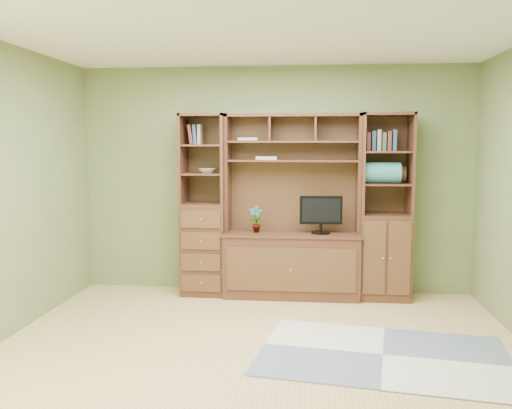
# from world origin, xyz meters

# --- Properties ---
(room) EXTENTS (4.60, 4.10, 2.64)m
(room) POSITION_xyz_m (0.00, 0.00, 1.30)
(room) COLOR #D8B271
(room) RESTS_ON ground
(center_hutch) EXTENTS (1.54, 0.53, 2.05)m
(center_hutch) POSITION_xyz_m (0.21, 1.73, 1.02)
(center_hutch) COLOR #482619
(center_hutch) RESTS_ON ground
(left_tower) EXTENTS (0.50, 0.45, 2.05)m
(left_tower) POSITION_xyz_m (-0.79, 1.77, 1.02)
(left_tower) COLOR #482619
(left_tower) RESTS_ON ground
(right_tower) EXTENTS (0.55, 0.45, 2.05)m
(right_tower) POSITION_xyz_m (1.23, 1.77, 1.02)
(right_tower) COLOR #482619
(right_tower) RESTS_ON ground
(rug) EXTENTS (2.15, 1.60, 0.01)m
(rug) POSITION_xyz_m (1.01, 0.05, 0.01)
(rug) COLOR #9FA3A4
(rug) RESTS_ON ground
(monitor) EXTENTS (0.48, 0.24, 0.57)m
(monitor) POSITION_xyz_m (0.53, 1.70, 1.02)
(monitor) COLOR black
(monitor) RESTS_ON center_hutch
(orchid) EXTENTS (0.16, 0.11, 0.30)m
(orchid) POSITION_xyz_m (-0.19, 1.70, 0.88)
(orchid) COLOR #AC663A
(orchid) RESTS_ON center_hutch
(magazines) EXTENTS (0.23, 0.17, 0.04)m
(magazines) POSITION_xyz_m (-0.08, 1.82, 1.56)
(magazines) COLOR #BBB29F
(magazines) RESTS_ON center_hutch
(bowl) EXTENTS (0.20, 0.20, 0.05)m
(bowl) POSITION_xyz_m (-0.75, 1.77, 1.41)
(bowl) COLOR beige
(bowl) RESTS_ON left_tower
(blanket_teal) EXTENTS (0.39, 0.23, 0.23)m
(blanket_teal) POSITION_xyz_m (1.18, 1.73, 1.40)
(blanket_teal) COLOR #2D7873
(blanket_teal) RESTS_ON right_tower
(blanket_red) EXTENTS (0.33, 0.18, 0.18)m
(blanket_red) POSITION_xyz_m (1.29, 1.85, 1.38)
(blanket_red) COLOR brown
(blanket_red) RESTS_ON right_tower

